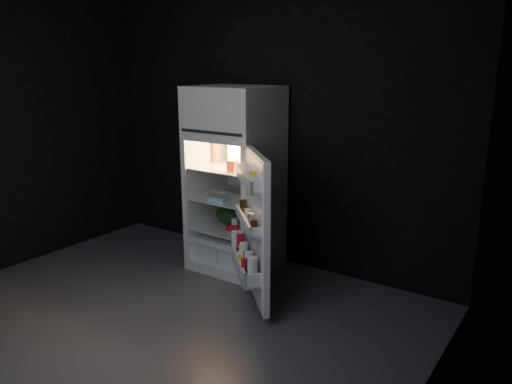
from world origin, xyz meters
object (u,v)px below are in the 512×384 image
Objects in this scene: egg_carton at (236,195)px; yogurt_tray at (240,228)px; fridge_door at (253,230)px; milk_jug at (237,152)px; refrigerator at (236,173)px.

egg_carton reaches higher than yogurt_tray.
fridge_door is 1.07m from milk_jug.
refrigerator is at bearing 138.72° from egg_carton.
egg_carton is at bearing 136.81° from fridge_door.
refrigerator is 7.47× the size of yogurt_tray.
refrigerator is at bearing -70.42° from milk_jug.
refrigerator is 0.20m from milk_jug.
fridge_door is 0.81m from egg_carton.
fridge_door is (0.64, -0.64, -0.28)m from refrigerator.
yogurt_tray is at bearing 134.72° from fridge_door.
fridge_door is at bearing -51.47° from milk_jug.
egg_carton is 1.20× the size of yogurt_tray.
refrigerator is 0.95m from fridge_door.
milk_jug is 1.01× the size of yogurt_tray.
refrigerator is 1.46× the size of fridge_door.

